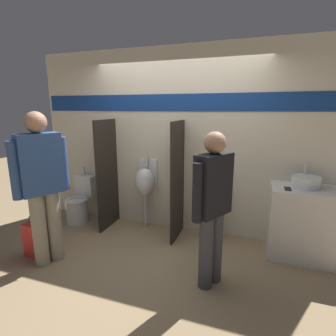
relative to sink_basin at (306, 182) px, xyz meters
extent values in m
plane|color=#997F5B|center=(-1.72, -0.35, -0.97)|extent=(16.00, 16.00, 0.00)
cube|color=beige|center=(-1.72, 0.25, 0.38)|extent=(4.52, 0.06, 2.70)
cube|color=navy|center=(-1.72, 0.22, 0.95)|extent=(4.43, 0.01, 0.24)
cube|color=silver|center=(0.05, -0.06, -0.52)|extent=(0.88, 0.56, 0.90)
cylinder|color=silver|center=(0.00, 0.00, 0.00)|extent=(0.33, 0.33, 0.13)
cylinder|color=silver|center=(0.00, 0.12, 0.14)|extent=(0.03, 0.03, 0.14)
cube|color=black|center=(-0.21, -0.17, -0.06)|extent=(0.07, 0.14, 0.01)
cube|color=#28231E|center=(-2.75, -0.06, -0.13)|extent=(0.03, 0.57, 1.68)
cube|color=#28231E|center=(-1.62, -0.06, -0.13)|extent=(0.03, 0.57, 1.68)
cylinder|color=silver|center=(-2.19, 0.08, -0.69)|extent=(0.04, 0.04, 0.55)
ellipsoid|color=silver|center=(-2.19, 0.08, -0.23)|extent=(0.32, 0.26, 0.43)
cube|color=silver|center=(-2.19, 0.21, -0.16)|extent=(0.30, 0.02, 0.53)
cylinder|color=silver|center=(-2.19, 0.17, 0.08)|extent=(0.06, 0.06, 0.16)
cylinder|color=silver|center=(-1.06, 0.08, -0.69)|extent=(0.04, 0.04, 0.55)
ellipsoid|color=silver|center=(-1.06, 0.08, -0.23)|extent=(0.32, 0.26, 0.43)
cube|color=silver|center=(-1.06, 0.21, -0.16)|extent=(0.30, 0.02, 0.53)
cylinder|color=silver|center=(-1.06, 0.17, 0.08)|extent=(0.06, 0.06, 0.16)
cylinder|color=silver|center=(-3.32, -0.13, -0.78)|extent=(0.35, 0.35, 0.37)
torus|color=silver|center=(-3.32, -0.13, -0.58)|extent=(0.37, 0.37, 0.04)
cube|color=silver|center=(-3.32, 0.13, -0.42)|extent=(0.32, 0.16, 0.36)
cylinder|color=silver|center=(-3.32, 0.11, -0.16)|extent=(0.06, 0.06, 0.14)
cylinder|color=#3D3D42|center=(-1.02, -1.03, -0.57)|extent=(0.15, 0.15, 0.79)
cylinder|color=#3D3D42|center=(-0.94, -0.89, -0.57)|extent=(0.15, 0.15, 0.79)
cube|color=black|center=(-0.98, -0.96, 0.13)|extent=(0.36, 0.45, 0.63)
cylinder|color=black|center=(-1.09, -1.17, 0.10)|extent=(0.10, 0.10, 0.58)
cylinder|color=black|center=(-0.87, -0.75, 0.10)|extent=(0.10, 0.10, 0.58)
sphere|color=#A87A5B|center=(-0.98, -0.96, 0.55)|extent=(0.21, 0.21, 0.21)
cylinder|color=gray|center=(-2.95, -1.27, -0.53)|extent=(0.16, 0.16, 0.88)
cylinder|color=gray|center=(-2.87, -1.11, -0.53)|extent=(0.16, 0.16, 0.88)
cube|color=#2D4C84|center=(-2.91, -1.19, 0.26)|extent=(0.39, 0.50, 0.70)
cylinder|color=#2D4C84|center=(-3.03, -1.42, 0.22)|extent=(0.11, 0.11, 0.64)
cylinder|color=#2D4C84|center=(-2.79, -0.96, 0.22)|extent=(0.11, 0.11, 0.64)
sphere|color=#A87A5B|center=(-2.91, -1.19, 0.73)|extent=(0.24, 0.24, 0.24)
cube|color=red|center=(-3.15, -1.14, -0.75)|extent=(0.30, 0.16, 0.43)
torus|color=#4C4742|center=(-3.15, -1.14, -0.50)|extent=(0.19, 0.01, 0.19)
camera|label=1|loc=(-0.59, -3.46, 0.88)|focal=28.00mm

